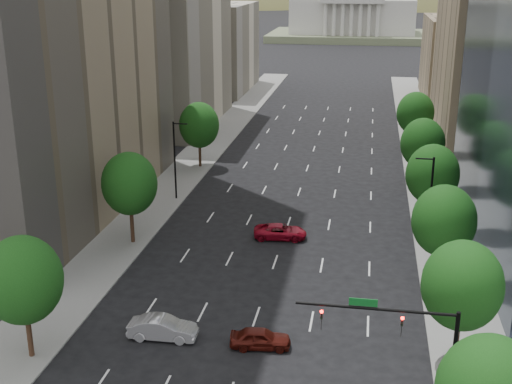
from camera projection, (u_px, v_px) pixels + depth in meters
The scene contains 22 objects.
sidewalk_left at pixel (145, 213), 71.30m from camera, with size 6.00×200.00×0.15m, color slate.
sidewalk_right at pixel (443, 231), 66.35m from camera, with size 6.00×200.00×0.15m, color slate.
midrise_cream_left at pixel (169, 17), 107.44m from camera, with size 14.00×30.00×35.00m, color beige.
filler_left at pixel (216, 48), 140.98m from camera, with size 14.00×26.00×18.00m, color beige.
parking_tan_right at pixel (493, 40), 97.44m from camera, with size 14.00×30.00×30.00m, color #8C7759.
filler_right at pixel (461, 59), 130.50m from camera, with size 14.00×26.00×16.00m, color #8C7759.
tree_right_1 at pixel (462, 286), 42.36m from camera, with size 5.20×5.20×8.75m.
tree_right_2 at pixel (444, 221), 53.61m from camera, with size 5.20×5.20×8.61m.
tree_right_3 at pixel (432, 174), 64.73m from camera, with size 5.20×5.20×8.89m.
tree_right_4 at pixel (423, 143), 77.95m from camera, with size 5.20×5.20×8.46m.
tree_right_5 at pixel (415, 113), 92.80m from camera, with size 5.20×5.20×8.75m.
tree_left_0 at pixel (23, 280), 43.10m from camera, with size 5.20×5.20×8.75m.
tree_left_1 at pixel (129, 184), 61.71m from camera, with size 5.20×5.20×8.97m.
tree_left_2 at pixel (199, 125), 86.10m from camera, with size 5.20×5.20×8.68m.
streetlight_rn at pixel (429, 201), 60.48m from camera, with size 1.70×0.20×9.00m.
streetlight_ln at pixel (175, 158), 74.13m from camera, with size 1.70×0.20×9.00m.
traffic_signal at pixel (410, 338), 37.49m from camera, with size 9.12×0.40×7.38m.
capitol at pixel (353, 16), 243.34m from camera, with size 60.00×40.00×35.20m.
foothills at pixel (404, 44), 579.26m from camera, with size 720.00×413.00×263.00m.
car_maroon at pixel (260, 338), 45.87m from camera, with size 1.69×4.20×1.43m, color #45110B.
car_silver at pixel (163, 328), 47.00m from camera, with size 1.70×4.89×1.61m, color #A6A6AB.
car_red_far at pixel (280, 232), 64.50m from camera, with size 2.35×5.10×1.42m, color maroon.
Camera 1 is at (7.50, -3.91, 24.91)m, focal length 46.72 mm.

